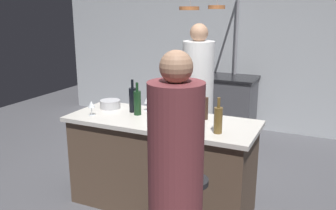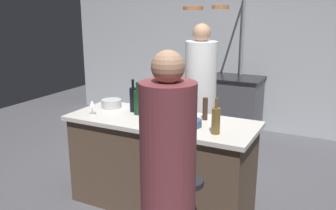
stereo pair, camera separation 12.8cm
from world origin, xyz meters
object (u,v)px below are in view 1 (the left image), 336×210
pepper_mill (206,108)px  wine_bottle_dark (133,99)px  mixing_bowl_steel (110,104)px  wine_bottle_amber (218,120)px  wine_glass_near_right_guest (169,117)px  wine_bottle_red (137,102)px  stove_range (229,105)px  cutting_board (168,115)px  guest_right (176,190)px  wine_glass_by_chef (147,101)px  mixing_bowl_blue (194,123)px  chef (198,103)px  wine_glass_near_left_guest (91,105)px

pepper_mill → wine_bottle_dark: 0.75m
mixing_bowl_steel → pepper_mill: bearing=2.1°
wine_bottle_amber → pepper_mill: bearing=124.1°
wine_bottle_amber → wine_bottle_dark: bearing=164.9°
wine_glass_near_right_guest → wine_bottle_red: bearing=151.3°
wine_bottle_red → wine_glass_near_right_guest: size_ratio=2.19×
wine_bottle_amber → stove_range: bearing=102.9°
wine_bottle_dark → wine_bottle_amber: bearing=-15.1°
cutting_board → wine_bottle_dark: size_ratio=0.97×
guest_right → wine_glass_by_chef: bearing=125.0°
pepper_mill → wine_glass_by_chef: pepper_mill is taller
wine_bottle_dark → mixing_bowl_blue: 0.75m
stove_range → guest_right: size_ratio=0.53×
pepper_mill → wine_glass_by_chef: bearing=177.1°
chef → wine_bottle_amber: size_ratio=5.73×
wine_bottle_dark → wine_glass_near_left_guest: bearing=-137.6°
wine_glass_near_left_guest → wine_glass_by_chef: same height
guest_right → wine_bottle_amber: (0.02, 0.83, 0.24)m
cutting_board → wine_bottle_dark: 0.40m
cutting_board → wine_bottle_amber: bearing=-24.3°
cutting_board → mixing_bowl_blue: (0.34, -0.18, 0.02)m
cutting_board → guest_right: bearing=-62.9°
stove_range → chef: bearing=-90.4°
cutting_board → wine_bottle_red: size_ratio=1.00×
wine_bottle_dark → wine_glass_by_chef: bearing=41.4°
chef → pepper_mill: size_ratio=8.30×
mixing_bowl_blue → wine_bottle_amber: bearing=-19.7°
pepper_mill → wine_bottle_red: (-0.65, -0.13, 0.02)m
wine_bottle_dark → wine_glass_by_chef: (0.11, 0.10, -0.02)m
mixing_bowl_steel → wine_bottle_amber: bearing=-12.9°
wine_bottle_amber → mixing_bowl_steel: wine_bottle_amber is taller
guest_right → cutting_board: guest_right is taller
guest_right → mixing_bowl_blue: (-0.22, 0.91, 0.16)m
wine_bottle_amber → mixing_bowl_steel: 1.28m
wine_glass_near_left_guest → wine_glass_by_chef: size_ratio=1.00×
chef → wine_bottle_dark: size_ratio=5.29×
cutting_board → pepper_mill: (0.36, 0.06, 0.10)m
wine_bottle_amber → wine_glass_near_right_guest: bearing=-172.2°
wine_bottle_dark → mixing_bowl_blue: size_ratio=2.13×
wine_bottle_red → mixing_bowl_steel: (-0.38, 0.09, -0.08)m
mixing_bowl_blue → cutting_board: bearing=152.7°
wine_glass_near_left_guest → wine_glass_by_chef: bearing=42.1°
mixing_bowl_blue → guest_right: bearing=-76.6°
chef → wine_glass_near_left_guest: bearing=-118.7°
mixing_bowl_steel → wine_bottle_dark: bearing=-5.4°
stove_range → wine_bottle_dark: (-0.36, -2.35, 0.58)m
chef → guest_right: (0.59, -2.01, -0.03)m
cutting_board → wine_bottle_dark: (-0.38, -0.00, 0.12)m
chef → wine_glass_near_left_guest: chef is taller
wine_bottle_dark → wine_bottle_red: 0.11m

